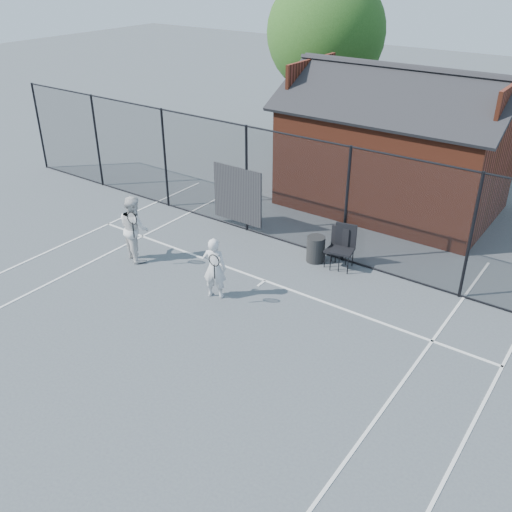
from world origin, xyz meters
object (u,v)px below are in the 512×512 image
Objects in this scene: clubhouse at (394,155)px; player_front at (214,268)px; waste_bin at (316,249)px; chair_right at (343,249)px; chair_left at (336,249)px; player_back at (134,228)px.

clubhouse is 7.34m from player_front.
player_front is 2.19× the size of waste_bin.
clubhouse reaches higher than player_front.
clubhouse is 5.93× the size of chair_right.
chair_left reaches higher than waste_bin.
chair_left is 0.89× the size of chair_right.
clubhouse is at bearing 95.11° from chair_left.
player_back is 5.19m from chair_right.
waste_bin is (-0.03, -4.44, -1.27)m from clubhouse.
player_front is at bearing -133.06° from chair_right.
player_front is 3.30m from chair_right.
chair_right is at bearing -81.11° from clubhouse.
chair_left is at bearing 168.50° from chair_right.
chair_left is 0.19m from chair_right.
clubhouse is 4.58m from chair_right.
clubhouse is 3.86× the size of player_back.
chair_left is 1.45× the size of waste_bin.
chair_left is at bearing 30.31° from player_back.
clubhouse is at bearing 61.11° from player_back.
player_front is (-1.04, -7.21, -0.87)m from clubhouse.
chair_right is 0.75m from waste_bin.
clubhouse is 9.69× the size of waste_bin.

